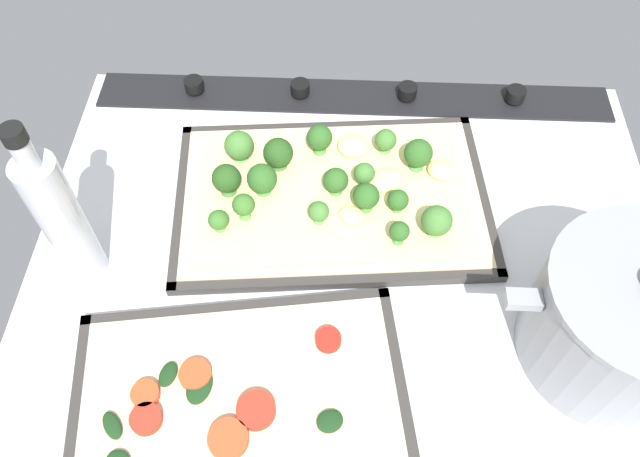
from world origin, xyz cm
name	(u,v)px	position (x,y,z in cm)	size (l,w,h in cm)	color
ground_plane	(350,269)	(0.00, 0.00, -1.50)	(78.91, 64.87, 3.00)	silver
stove_control_panel	(353,95)	(0.00, -28.93, 0.55)	(75.76, 7.00, 2.60)	black
baking_tray_front	(332,200)	(2.58, -9.43, 0.36)	(42.79, 29.97, 1.30)	#33302D
broccoli_pizza	(330,188)	(2.83, -9.86, 2.22)	(40.19, 27.36, 5.98)	beige
baking_tray_back	(240,398)	(11.50, 17.65, 0.37)	(38.43, 27.28, 1.30)	#33302D
veggie_pizza_back	(235,398)	(12.01, 17.97, 1.09)	(35.71, 24.56, 1.90)	beige
cooking_pot	(626,320)	(-28.49, 10.05, 6.92)	(26.64, 19.83, 16.14)	gray
oil_bottle	(61,218)	(31.99, 1.86, 10.16)	(4.78, 4.78, 24.08)	#B7BCC6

